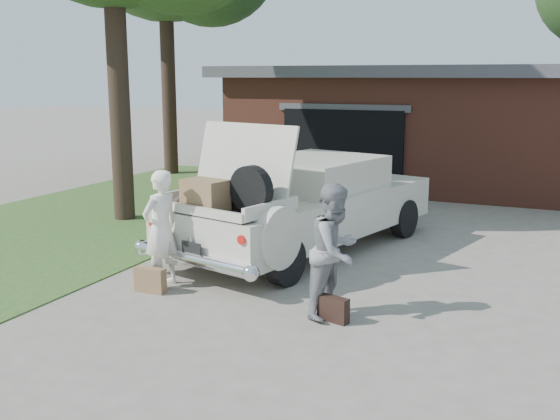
% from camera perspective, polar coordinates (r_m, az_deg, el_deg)
% --- Properties ---
extents(ground, '(90.00, 90.00, 0.00)m').
position_cam_1_polar(ground, '(9.45, -1.48, -7.23)').
color(ground, gray).
rests_on(ground, ground).
extents(grass_strip, '(6.00, 16.00, 0.02)m').
position_cam_1_polar(grass_strip, '(14.80, -15.93, -0.68)').
color(grass_strip, '#2D4C1E').
rests_on(grass_strip, ground).
extents(house, '(12.80, 7.80, 3.30)m').
position_cam_1_polar(house, '(19.80, 15.62, 7.21)').
color(house, brown).
rests_on(house, ground).
extents(sedan, '(3.49, 6.04, 2.33)m').
position_cam_1_polar(sedan, '(11.55, 2.10, 0.57)').
color(sedan, beige).
rests_on(sedan, ground).
extents(woman_left, '(0.55, 0.71, 1.73)m').
position_cam_1_polar(woman_left, '(9.69, -10.34, -1.61)').
color(woman_left, white).
rests_on(woman_left, ground).
extents(woman_right, '(0.84, 0.98, 1.73)m').
position_cam_1_polar(woman_right, '(8.36, 4.85, -3.57)').
color(woman_right, gray).
rests_on(woman_right, ground).
extents(suitcase_left, '(0.47, 0.15, 0.36)m').
position_cam_1_polar(suitcase_left, '(9.60, -11.23, -6.00)').
color(suitcase_left, '#8E6B48').
rests_on(suitcase_left, ground).
extents(suitcase_right, '(0.44, 0.24, 0.32)m').
position_cam_1_polar(suitcase_right, '(8.38, 4.65, -8.59)').
color(suitcase_right, black).
rests_on(suitcase_right, ground).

